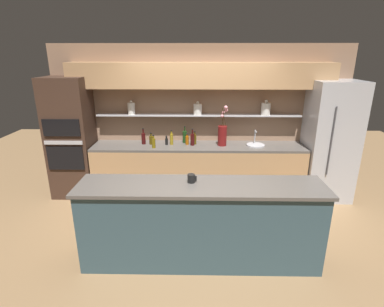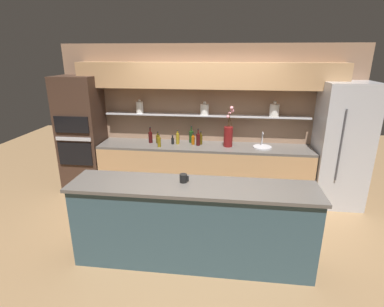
{
  "view_description": "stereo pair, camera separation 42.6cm",
  "coord_description": "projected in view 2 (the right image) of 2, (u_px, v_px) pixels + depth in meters",
  "views": [
    {
      "loc": [
        -0.05,
        -3.74,
        2.44
      ],
      "look_at": [
        -0.12,
        0.31,
        1.08
      ],
      "focal_mm": 28.0,
      "sensor_mm": 36.0,
      "label": 1
    },
    {
      "loc": [
        0.38,
        -3.71,
        2.44
      ],
      "look_at": [
        -0.12,
        0.31,
        1.08
      ],
      "focal_mm": 28.0,
      "sensor_mm": 36.0,
      "label": 2
    }
  ],
  "objects": [
    {
      "name": "bottle_wine_2",
      "position": [
        150.0,
        137.0,
        5.33
      ],
      "size": [
        0.07,
        0.07,
        0.28
      ],
      "color": "#380C0C",
      "rests_on": "back_counter_unit"
    },
    {
      "name": "bottle_sauce_7",
      "position": [
        173.0,
        140.0,
        5.25
      ],
      "size": [
        0.05,
        0.05,
        0.16
      ],
      "color": "black",
      "rests_on": "back_counter_unit"
    },
    {
      "name": "bottle_oil_5",
      "position": [
        159.0,
        142.0,
        5.09
      ],
      "size": [
        0.06,
        0.06,
        0.23
      ],
      "color": "brown",
      "rests_on": "back_counter_unit"
    },
    {
      "name": "bottle_wine_8",
      "position": [
        198.0,
        139.0,
        5.17
      ],
      "size": [
        0.07,
        0.07,
        0.3
      ],
      "color": "#380C0C",
      "rests_on": "back_counter_unit"
    },
    {
      "name": "island_counter",
      "position": [
        192.0,
        224.0,
        3.55
      ],
      "size": [
        2.85,
        0.61,
        1.02
      ],
      "color": "#334C56",
      "rests_on": "ground_plane"
    },
    {
      "name": "sink_fixture",
      "position": [
        262.0,
        146.0,
        5.07
      ],
      "size": [
        0.31,
        0.31,
        0.25
      ],
      "color": "#B7B7BC",
      "rests_on": "back_counter_unit"
    },
    {
      "name": "back_counter_unit",
      "position": [
        204.0,
        170.0,
        5.33
      ],
      "size": [
        3.67,
        0.62,
        0.92
      ],
      "color": "tan",
      "rests_on": "ground_plane"
    },
    {
      "name": "ground_plane",
      "position": [
        198.0,
        232.0,
        4.31
      ],
      "size": [
        12.0,
        12.0,
        0.0
      ],
      "primitive_type": "plane",
      "color": "olive"
    },
    {
      "name": "bottle_wine_1",
      "position": [
        191.0,
        136.0,
        5.34
      ],
      "size": [
        0.08,
        0.08,
        0.3
      ],
      "color": "#193814",
      "rests_on": "back_counter_unit"
    },
    {
      "name": "back_wall_unit",
      "position": [
        207.0,
        107.0,
        5.25
      ],
      "size": [
        5.2,
        0.44,
        2.6
      ],
      "color": "#937056",
      "rests_on": "ground_plane"
    },
    {
      "name": "bottle_sauce_4",
      "position": [
        178.0,
        138.0,
        5.35
      ],
      "size": [
        0.05,
        0.05,
        0.18
      ],
      "color": "#9E4C0A",
      "rests_on": "back_counter_unit"
    },
    {
      "name": "flower_vase",
      "position": [
        228.0,
        135.0,
        5.08
      ],
      "size": [
        0.16,
        0.17,
        0.7
      ],
      "color": "maroon",
      "rests_on": "back_counter_unit"
    },
    {
      "name": "refrigerator",
      "position": [
        341.0,
        146.0,
        4.86
      ],
      "size": [
        0.78,
        0.73,
        2.03
      ],
      "color": "#B7B7BC",
      "rests_on": "ground_plane"
    },
    {
      "name": "bottle_sauce_6",
      "position": [
        193.0,
        140.0,
        5.23
      ],
      "size": [
        0.06,
        0.06,
        0.2
      ],
      "color": "#9E4C0A",
      "rests_on": "back_counter_unit"
    },
    {
      "name": "bottle_oil_0",
      "position": [
        178.0,
        138.0,
        5.25
      ],
      "size": [
        0.06,
        0.06,
        0.25
      ],
      "color": "olive",
      "rests_on": "back_counter_unit"
    },
    {
      "name": "coffee_mug",
      "position": [
        183.0,
        178.0,
        3.46
      ],
      "size": [
        0.11,
        0.09,
        0.1
      ],
      "color": "black",
      "rests_on": "island_counter"
    },
    {
      "name": "bottle_oil_9",
      "position": [
        201.0,
        139.0,
        5.23
      ],
      "size": [
        0.06,
        0.06,
        0.23
      ],
      "color": "#47380A",
      "rests_on": "back_counter_unit"
    },
    {
      "name": "bottle_oil_3",
      "position": [
        158.0,
        139.0,
        5.3
      ],
      "size": [
        0.07,
        0.07,
        0.21
      ],
      "color": "#47380A",
      "rests_on": "back_counter_unit"
    },
    {
      "name": "oven_tower",
      "position": [
        82.0,
        135.0,
        5.4
      ],
      "size": [
        0.72,
        0.64,
        2.08
      ],
      "color": "#3D281E",
      "rests_on": "ground_plane"
    }
  ]
}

